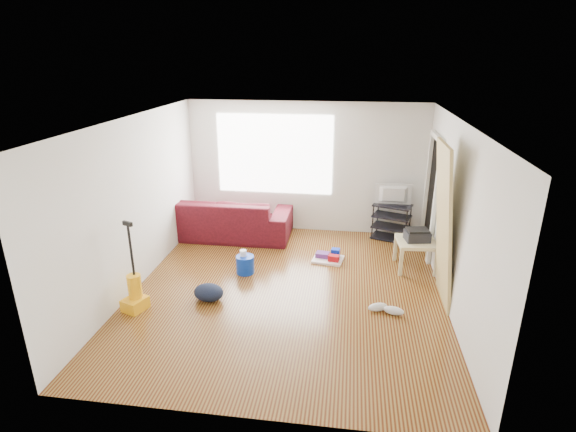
# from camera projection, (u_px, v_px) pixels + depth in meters

# --- Properties ---
(room) EXTENTS (4.51, 5.01, 2.51)m
(room) POSITION_uv_depth(u_px,v_px,m) (294.00, 208.00, 6.37)
(room) COLOR #451809
(room) RESTS_ON ground
(sofa) EXTENTS (2.62, 1.02, 0.77)m
(sofa) POSITION_uv_depth(u_px,v_px,m) (223.00, 235.00, 8.68)
(sofa) COLOR black
(sofa) RESTS_ON ground
(tv_stand) EXTENTS (0.77, 0.59, 0.68)m
(tv_stand) POSITION_uv_depth(u_px,v_px,m) (391.00, 222.00, 8.39)
(tv_stand) COLOR black
(tv_stand) RESTS_ON ground
(tv) EXTENTS (0.66, 0.09, 0.38)m
(tv) POSITION_uv_depth(u_px,v_px,m) (394.00, 195.00, 8.21)
(tv) COLOR black
(tv) RESTS_ON tv_stand
(side_table) EXTENTS (0.65, 0.65, 0.49)m
(side_table) POSITION_uv_depth(u_px,v_px,m) (416.00, 245.00, 7.23)
(side_table) COLOR #D5C484
(side_table) RESTS_ON ground
(printer) EXTENTS (0.42, 0.35, 0.20)m
(printer) POSITION_uv_depth(u_px,v_px,m) (417.00, 235.00, 7.17)
(printer) COLOR black
(printer) RESTS_ON side_table
(bucket) EXTENTS (0.33, 0.33, 0.29)m
(bucket) POSITION_uv_depth(u_px,v_px,m) (245.00, 273.00, 7.21)
(bucket) COLOR #0A32B4
(bucket) RESTS_ON ground
(toilet_paper) EXTENTS (0.11, 0.11, 0.10)m
(toilet_paper) POSITION_uv_depth(u_px,v_px,m) (243.00, 261.00, 7.16)
(toilet_paper) COLOR white
(toilet_paper) RESTS_ON bucket
(cleaning_tray) EXTENTS (0.55, 0.47, 0.18)m
(cleaning_tray) POSITION_uv_depth(u_px,v_px,m) (329.00, 257.00, 7.62)
(cleaning_tray) COLOR silver
(cleaning_tray) RESTS_ON ground
(backpack) EXTENTS (0.48, 0.41, 0.24)m
(backpack) POSITION_uv_depth(u_px,v_px,m) (209.00, 300.00, 6.42)
(backpack) COLOR black
(backpack) RESTS_ON ground
(sneakers) EXTENTS (0.51, 0.26, 0.11)m
(sneakers) POSITION_uv_depth(u_px,v_px,m) (386.00, 309.00, 6.09)
(sneakers) COLOR silver
(sneakers) RESTS_ON ground
(vacuum) EXTENTS (0.35, 0.37, 1.26)m
(vacuum) POSITION_uv_depth(u_px,v_px,m) (135.00, 293.00, 6.13)
(vacuum) COLOR #FFAD12
(vacuum) RESTS_ON ground
(door_panel) EXTENTS (0.28, 0.90, 2.25)m
(door_panel) POSITION_uv_depth(u_px,v_px,m) (434.00, 298.00, 6.46)
(door_panel) COLOR tan
(door_panel) RESTS_ON ground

